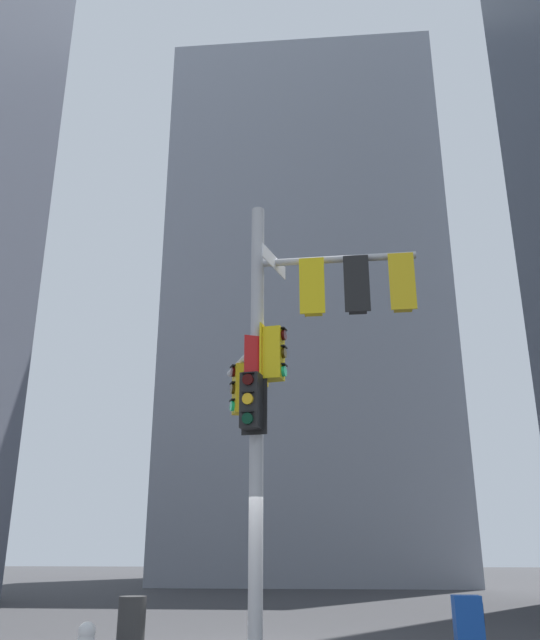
# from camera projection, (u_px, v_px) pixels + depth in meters

# --- Properties ---
(building_mid_block) EXTENTS (15.10, 15.10, 30.31)m
(building_mid_block) POSITION_uv_depth(u_px,v_px,m) (309.00, 321.00, 40.92)
(building_mid_block) COLOR #9399A3
(building_mid_block) RESTS_ON ground
(signal_pole_assembly) EXTENTS (3.96, 2.77, 8.18)m
(signal_pole_assembly) POSITION_uv_depth(u_px,v_px,m) (287.00, 362.00, 12.30)
(signal_pole_assembly) COLOR #B2B2B5
(signal_pole_assembly) RESTS_ON ground
(newspaper_box) EXTENTS (0.45, 0.36, 0.92)m
(newspaper_box) POSITION_uv_depth(u_px,v_px,m) (469.00, 626.00, 10.55)
(newspaper_box) COLOR #194CB2
(newspaper_box) RESTS_ON ground
(trash_bin) EXTENTS (0.46, 0.46, 0.89)m
(trash_bin) POSITION_uv_depth(u_px,v_px,m) (131.00, 625.00, 10.83)
(trash_bin) COLOR #2D2D2D
(trash_bin) RESTS_ON ground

